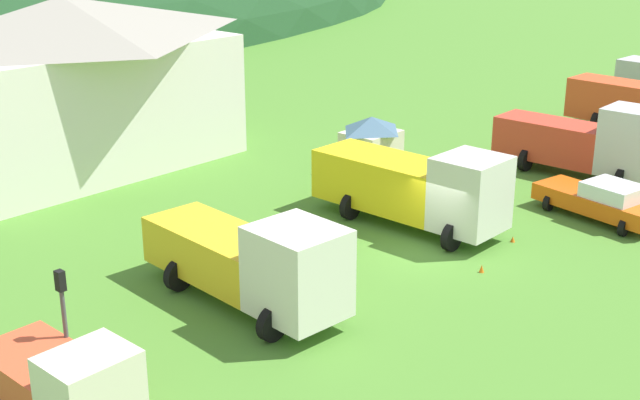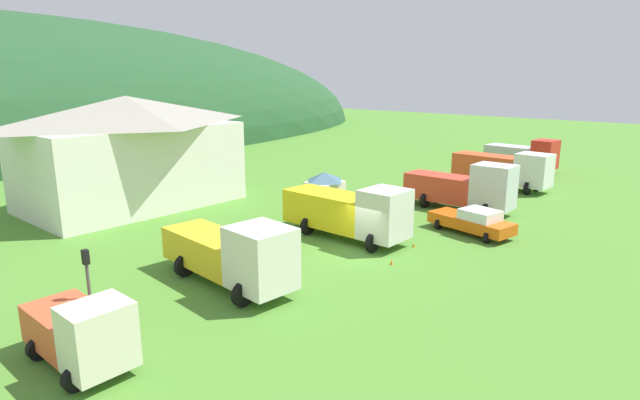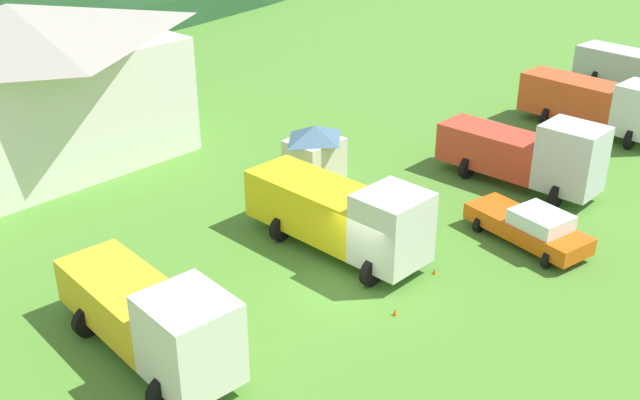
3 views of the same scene
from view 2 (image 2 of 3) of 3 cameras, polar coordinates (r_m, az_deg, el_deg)
ground_plane at (r=29.27m, az=3.67°, el=-5.91°), size 200.00×200.00×0.00m
depot_building at (r=41.70m, az=-20.15°, el=5.17°), size 15.85×9.87×8.24m
play_shed_cream at (r=38.58m, az=0.50°, el=1.12°), size 2.69×2.29×2.76m
light_truck_cream at (r=19.86m, az=-24.62°, el=-12.97°), size 2.57×4.78×2.64m
heavy_rig_striped at (r=24.72m, az=-9.42°, el=-5.77°), size 3.54×8.22×3.32m
flatbed_truck_yellow at (r=31.47m, az=3.31°, el=-1.21°), size 3.38×8.27×3.42m
tow_truck_silver at (r=39.28m, az=15.68°, el=1.38°), size 3.08×8.00×3.66m
heavy_rig_white at (r=48.26m, az=19.55°, el=3.28°), size 3.36×8.50×3.32m
crane_truck_red at (r=57.47m, az=21.46°, el=4.60°), size 3.57×7.14×3.43m
service_pickup_orange at (r=33.93m, az=16.40°, el=-2.23°), size 3.07×5.66×1.66m
traffic_light_west at (r=21.01m, az=-24.02°, el=-8.55°), size 0.20×0.32×3.63m
traffic_cone_near_pickup at (r=30.84m, az=10.23°, el=-5.08°), size 0.36×0.36×0.46m
traffic_cone_mid_row at (r=27.91m, az=7.84°, el=-7.01°), size 0.36×0.36×0.57m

